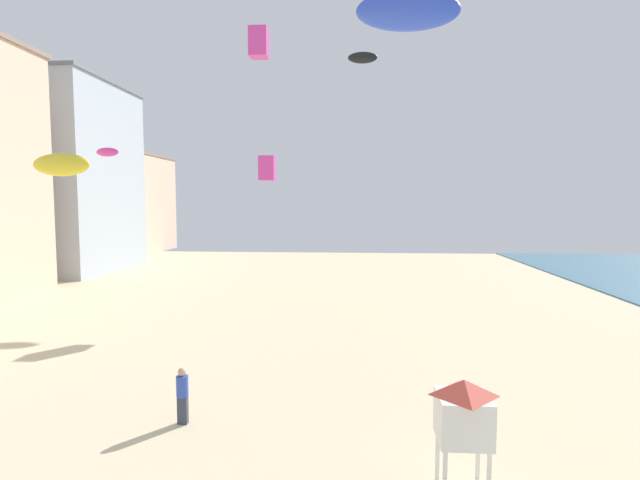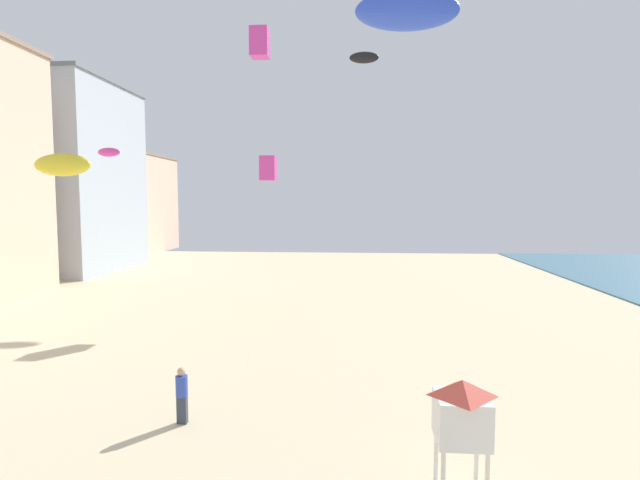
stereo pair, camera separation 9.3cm
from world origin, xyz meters
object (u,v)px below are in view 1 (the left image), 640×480
object	(u,v)px
kite_blue_parafoil	(408,10)
kite_magenta_box	(259,43)
kite_magenta_parafoil	(107,152)
kite_black_parafoil	(363,58)
kite_yellow_parafoil	(61,165)
lifeguard_stand	(463,412)
kite_magenta_box_2	(267,168)
kite_flyer	(182,392)

from	to	relation	value
kite_blue_parafoil	kite_magenta_box	bearing A→B (deg)	115.79
kite_blue_parafoil	kite_magenta_parafoil	world-z (taller)	kite_blue_parafoil
kite_magenta_box	kite_black_parafoil	world-z (taller)	kite_black_parafoil
kite_magenta_box	kite_yellow_parafoil	size ratio (longest dim) A/B	0.65
kite_yellow_parafoil	kite_magenta_parafoil	size ratio (longest dim) A/B	1.82
kite_blue_parafoil	kite_black_parafoil	world-z (taller)	kite_black_parafoil
lifeguard_stand	kite_magenta_box_2	size ratio (longest dim) A/B	1.81
lifeguard_stand	kite_yellow_parafoil	world-z (taller)	kite_yellow_parafoil
kite_yellow_parafoil	kite_black_parafoil	xyz separation A→B (m)	(12.49, 19.48, 9.63)
kite_magenta_parafoil	kite_black_parafoil	bearing A→B (deg)	38.25
kite_black_parafoil	kite_magenta_parafoil	distance (m)	20.44
kite_flyer	kite_magenta_parafoil	bearing A→B (deg)	-132.94
kite_magenta_box_2	kite_magenta_parafoil	bearing A→B (deg)	-174.01
lifeguard_stand	kite_magenta_parafoil	distance (m)	24.53
kite_flyer	kite_magenta_box_2	xyz separation A→B (m)	(-0.16, 14.78, 7.37)
lifeguard_stand	kite_magenta_box	xyz separation A→B (m)	(-7.62, 16.55, 13.18)
lifeguard_stand	kite_yellow_parafoil	size ratio (longest dim) A/B	1.07
lifeguard_stand	kite_blue_parafoil	world-z (taller)	kite_blue_parafoil
kite_magenta_parafoil	kite_flyer	bearing A→B (deg)	-56.38
kite_yellow_parafoil	kite_magenta_parafoil	world-z (taller)	kite_magenta_parafoil
kite_flyer	kite_black_parafoil	xyz separation A→B (m)	(5.47, 25.40, 16.57)
lifeguard_stand	kite_black_parafoil	bearing A→B (deg)	103.82
kite_yellow_parafoil	kite_blue_parafoil	world-z (taller)	kite_blue_parafoil
lifeguard_stand	kite_yellow_parafoil	xyz separation A→B (m)	(-14.26, 8.74, 6.02)
kite_flyer	kite_magenta_box_2	size ratio (longest dim) A/B	1.17
kite_black_parafoil	kite_flyer	bearing A→B (deg)	-102.16
kite_blue_parafoil	kite_magenta_parafoil	xyz separation A→B (m)	(-15.44, 13.80, -2.14)
kite_magenta_box	kite_blue_parafoil	distance (m)	15.65
kite_flyer	kite_magenta_box	world-z (taller)	kite_magenta_box
kite_flyer	kite_magenta_parafoil	world-z (taller)	kite_magenta_parafoil
kite_black_parafoil	kite_magenta_box	bearing A→B (deg)	-116.61
kite_black_parafoil	kite_blue_parafoil	bearing A→B (deg)	-88.26
kite_yellow_parafoil	kite_blue_parafoil	size ratio (longest dim) A/B	0.88
kite_yellow_parafoil	kite_black_parafoil	size ratio (longest dim) A/B	1.05
kite_blue_parafoil	kite_black_parafoil	size ratio (longest dim) A/B	1.19
kite_magenta_box_2	kite_magenta_parafoil	world-z (taller)	kite_magenta_parafoil
lifeguard_stand	kite_magenta_box_2	distance (m)	20.16
lifeguard_stand	kite_magenta_parafoil	xyz separation A→B (m)	(-16.44, 16.66, 7.34)
kite_magenta_box_2	kite_black_parafoil	xyz separation A→B (m)	(5.64, 10.62, 9.20)
kite_flyer	kite_magenta_box_2	world-z (taller)	kite_magenta_box_2
kite_yellow_parafoil	kite_blue_parafoil	bearing A→B (deg)	-23.92
kite_yellow_parafoil	kite_black_parafoil	world-z (taller)	kite_black_parafoil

